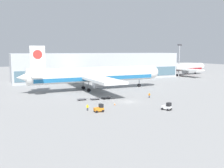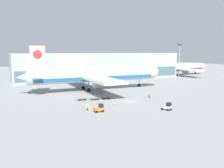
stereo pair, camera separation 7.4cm
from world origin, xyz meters
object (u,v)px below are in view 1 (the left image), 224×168
at_px(baggage_tug_foreground, 167,107).
at_px(baggage_tug_mid, 99,108).
at_px(light_mast, 179,57).
at_px(baggage_dolly_lead, 82,99).
at_px(traffic_cone_near, 115,104).
at_px(baggage_dolly_third, 106,97).
at_px(baggage_dolly_second, 95,99).
at_px(ground_crew_far, 87,107).
at_px(airplane_main, 94,75).
at_px(ground_crew_near, 149,95).
at_px(airplane_distant, 177,68).

relative_size(baggage_tug_foreground, baggage_tug_mid, 1.13).
xyz_separation_m(light_mast, baggage_tug_mid, (-76.45, -61.80, -10.51)).
bearing_deg(baggage_dolly_lead, traffic_cone_near, -60.18).
xyz_separation_m(light_mast, baggage_tug_foreground, (-59.83, -67.42, -10.51)).
xyz_separation_m(baggage_dolly_lead, baggage_dolly_third, (7.93, -0.59, 0.00)).
height_order(baggage_dolly_second, ground_crew_far, ground_crew_far).
xyz_separation_m(baggage_tug_foreground, ground_crew_far, (-18.95, 7.92, 0.12)).
relative_size(airplane_main, baggage_dolly_lead, 15.67).
distance_m(baggage_dolly_second, traffic_cone_near, 9.98).
distance_m(ground_crew_far, traffic_cone_near, 9.76).
bearing_deg(baggage_tug_foreground, baggage_dolly_second, -172.48).
height_order(light_mast, baggage_tug_foreground, light_mast).
bearing_deg(baggage_tug_foreground, baggage_dolly_third, 178.18).
relative_size(light_mast, ground_crew_far, 11.30).
bearing_deg(baggage_tug_mid, baggage_dolly_third, 61.69).
height_order(airplane_main, baggage_dolly_lead, airplane_main).
distance_m(light_mast, baggage_dolly_second, 86.39).
distance_m(baggage_dolly_third, ground_crew_near, 14.13).
xyz_separation_m(baggage_dolly_lead, baggage_dolly_second, (3.92, -0.99, 0.00)).
distance_m(ground_crew_near, ground_crew_far, 25.55).
bearing_deg(ground_crew_near, baggage_dolly_third, -155.76).
distance_m(baggage_tug_foreground, ground_crew_near, 17.02).
bearing_deg(ground_crew_far, airplane_distant, -125.42).
bearing_deg(ground_crew_far, traffic_cone_near, -145.21).
height_order(baggage_tug_mid, ground_crew_far, baggage_tug_mid).
bearing_deg(baggage_tug_mid, airplane_distant, 40.92).
xyz_separation_m(airplane_main, baggage_tug_mid, (-11.47, -33.88, -4.96)).
relative_size(baggage_tug_mid, baggage_dolly_lead, 0.67).
height_order(airplane_main, ground_crew_far, airplane_main).
bearing_deg(ground_crew_far, baggage_tug_foreground, 173.48).
relative_size(ground_crew_near, traffic_cone_near, 2.37).
distance_m(airplane_main, airplane_distant, 76.16).
bearing_deg(light_mast, airplane_distant, 59.22).
distance_m(airplane_main, ground_crew_near, 25.96).
bearing_deg(traffic_cone_near, baggage_tug_foreground, -48.58).
height_order(airplane_main, baggage_tug_mid, airplane_main).
xyz_separation_m(airplane_distant, baggage_tug_foreground, (-63.20, -73.08, -3.86)).
distance_m(baggage_dolly_lead, baggage_dolly_third, 7.95).
relative_size(baggage_dolly_third, ground_crew_far, 2.17).
bearing_deg(airplane_distant, light_mast, -126.56).
height_order(baggage_dolly_lead, baggage_dolly_third, same).
bearing_deg(light_mast, baggage_dolly_third, -145.70).
distance_m(light_mast, baggage_dolly_lead, 89.16).
bearing_deg(baggage_dolly_second, ground_crew_near, -15.08).
relative_size(baggage_dolly_second, ground_crew_far, 2.17).
relative_size(baggage_dolly_lead, baggage_dolly_third, 1.00).
distance_m(baggage_tug_mid, baggage_dolly_lead, 16.13).
bearing_deg(airplane_main, baggage_tug_foreground, -82.60).
bearing_deg(baggage_dolly_second, baggage_dolly_lead, 165.50).
bearing_deg(baggage_dolly_third, baggage_tug_mid, -119.36).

